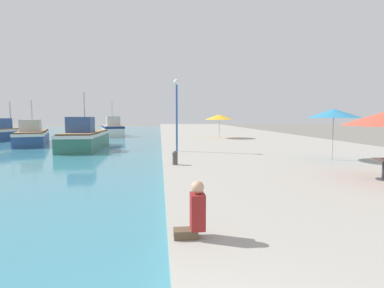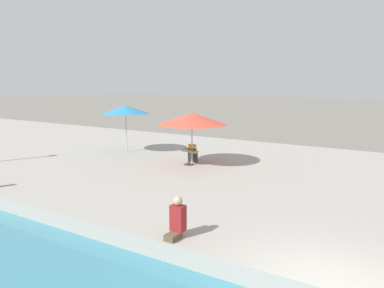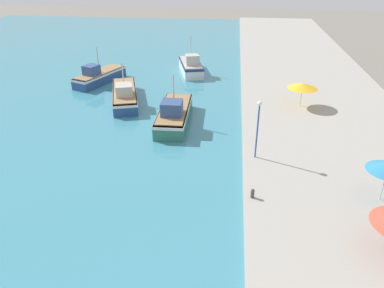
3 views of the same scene
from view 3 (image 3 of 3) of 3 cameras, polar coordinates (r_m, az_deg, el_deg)
The scene contains 9 objects.
water_basin at distance 54.25m, azimuth -24.04°, elevation 9.63°, with size 56.00×90.00×0.04m.
quay_promenade at distance 47.97m, azimuth 17.18°, elevation 8.94°, with size 16.00×90.00×0.52m.
fishing_boat_near at distance 35.17m, azimuth -2.76°, elevation 4.61°, with size 2.82×8.37×4.67m.
fishing_boat_mid at distance 40.84m, azimuth -10.23°, elevation 7.44°, with size 4.84×9.13×4.22m.
fishing_boat_far at distance 47.61m, azimuth -13.97°, elevation 10.04°, with size 4.88×7.81×4.35m.
fishing_boat_distant at distance 50.06m, azimuth -0.15°, elevation 11.79°, with size 4.05×7.18×4.73m.
cafe_umbrella_striped at distance 38.96m, azimuth 16.53°, elevation 8.50°, with size 2.96×2.96×2.40m.
mooring_bollard at distance 24.44m, azimuth 9.21°, elevation -7.37°, with size 0.26×0.26×0.65m.
lamppost at distance 27.77m, azimuth 10.06°, elevation 3.61°, with size 0.36×0.36×4.56m.
Camera 3 is at (-1.17, -7.77, 14.81)m, focal length 35.00 mm.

